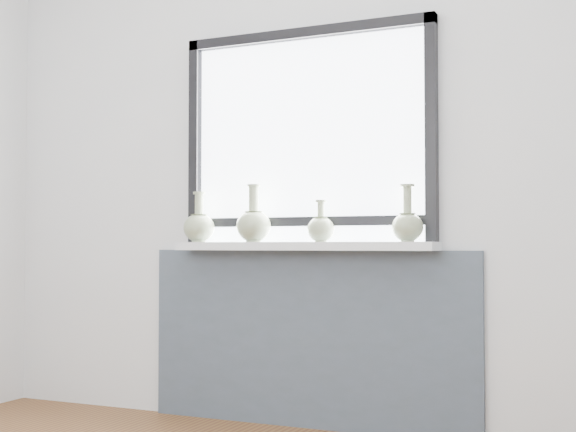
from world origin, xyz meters
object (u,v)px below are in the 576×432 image
at_px(vase_a, 199,226).
at_px(vase_b, 254,224).
at_px(vase_c, 321,228).
at_px(windowsill, 302,246).
at_px(vase_d, 407,224).

distance_m(vase_a, vase_b, 0.31).
bearing_deg(vase_c, windowsill, 173.48).
height_order(vase_a, vase_d, vase_d).
bearing_deg(vase_a, vase_d, -0.12).
bearing_deg(windowsill, vase_d, -2.50).
distance_m(vase_b, vase_d, 0.78).
xyz_separation_m(windowsill, vase_a, (-0.56, -0.02, 0.10)).
distance_m(windowsill, vase_d, 0.54).
xyz_separation_m(vase_b, vase_c, (0.35, 0.02, -0.02)).
xyz_separation_m(windowsill, vase_d, (0.53, -0.02, 0.10)).
bearing_deg(vase_d, windowsill, 177.50).
height_order(vase_a, vase_c, vase_a).
xyz_separation_m(windowsill, vase_c, (0.10, -0.01, 0.09)).
bearing_deg(windowsill, vase_b, -173.27).
height_order(windowsill, vase_d, vase_d).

